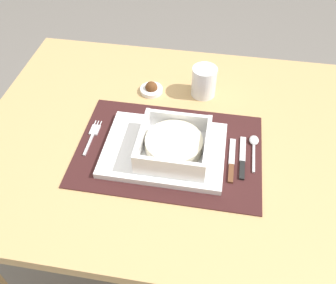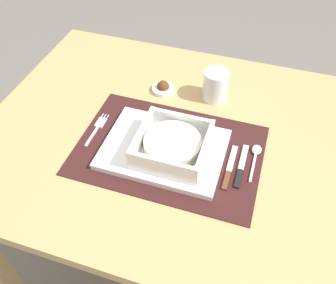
# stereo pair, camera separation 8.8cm
# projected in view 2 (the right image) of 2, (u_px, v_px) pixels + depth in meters

# --- Properties ---
(ground_plane) EXTENTS (6.00, 6.00, 0.00)m
(ground_plane) POSITION_uv_depth(u_px,v_px,m) (173.00, 263.00, 1.49)
(ground_plane) COLOR slate
(dining_table) EXTENTS (1.01, 0.78, 0.76)m
(dining_table) POSITION_uv_depth(u_px,v_px,m) (175.00, 161.00, 1.01)
(dining_table) COLOR tan
(dining_table) RESTS_ON ground
(placemat) EXTENTS (0.45, 0.31, 0.00)m
(placemat) POSITION_uv_depth(u_px,v_px,m) (168.00, 150.00, 0.90)
(placemat) COLOR #381919
(placemat) RESTS_ON dining_table
(serving_plate) EXTENTS (0.29, 0.22, 0.02)m
(serving_plate) POSITION_uv_depth(u_px,v_px,m) (164.00, 149.00, 0.89)
(serving_plate) COLOR white
(serving_plate) RESTS_ON placemat
(porridge_bowl) EXTENTS (0.16, 0.16, 0.06)m
(porridge_bowl) POSITION_uv_depth(u_px,v_px,m) (172.00, 146.00, 0.85)
(porridge_bowl) COLOR white
(porridge_bowl) RESTS_ON serving_plate
(fork) EXTENTS (0.02, 0.13, 0.00)m
(fork) POSITION_uv_depth(u_px,v_px,m) (98.00, 126.00, 0.95)
(fork) COLOR silver
(fork) RESTS_ON placemat
(spoon) EXTENTS (0.02, 0.12, 0.01)m
(spoon) POSITION_uv_depth(u_px,v_px,m) (256.00, 154.00, 0.88)
(spoon) COLOR silver
(spoon) RESTS_ON placemat
(butter_knife) EXTENTS (0.01, 0.14, 0.01)m
(butter_knife) POSITION_uv_depth(u_px,v_px,m) (241.00, 168.00, 0.85)
(butter_knife) COLOR black
(butter_knife) RESTS_ON placemat
(bread_knife) EXTENTS (0.01, 0.14, 0.01)m
(bread_knife) POSITION_uv_depth(u_px,v_px,m) (229.00, 170.00, 0.85)
(bread_knife) COLOR #59331E
(bread_knife) RESTS_ON placemat
(drinking_glass) EXTENTS (0.07, 0.07, 0.09)m
(drinking_glass) POSITION_uv_depth(u_px,v_px,m) (215.00, 87.00, 1.01)
(drinking_glass) COLOR white
(drinking_glass) RESTS_ON dining_table
(condiment_saucer) EXTENTS (0.07, 0.07, 0.04)m
(condiment_saucer) POSITION_uv_depth(u_px,v_px,m) (163.00, 88.00, 1.05)
(condiment_saucer) COLOR white
(condiment_saucer) RESTS_ON dining_table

